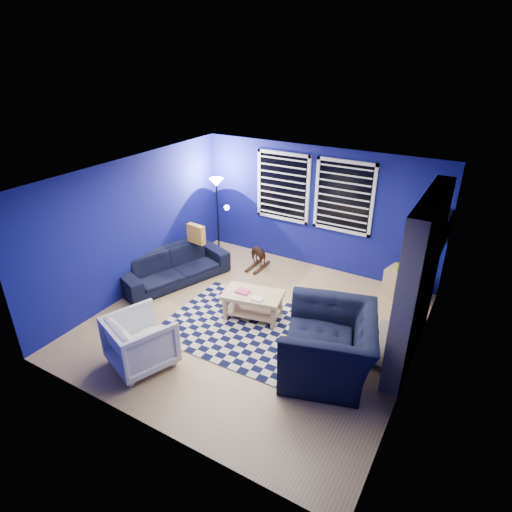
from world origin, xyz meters
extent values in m
plane|color=tan|center=(0.00, 0.00, 0.00)|extent=(5.00, 5.00, 0.00)
plane|color=white|center=(0.00, 0.00, 2.50)|extent=(5.00, 5.00, 0.00)
plane|color=navy|center=(0.00, 2.50, 1.25)|extent=(5.00, 0.00, 5.00)
plane|color=navy|center=(-2.50, 0.00, 1.25)|extent=(0.00, 5.00, 5.00)
plane|color=navy|center=(2.50, 0.00, 1.25)|extent=(0.00, 5.00, 5.00)
cube|color=gray|center=(2.37, 0.50, 1.25)|extent=(0.26, 2.00, 2.50)
cube|color=black|center=(2.23, 0.50, 0.35)|extent=(0.04, 0.70, 0.60)
cube|color=gray|center=(2.10, 0.50, 0.04)|extent=(0.50, 1.20, 0.08)
cube|color=black|center=(-0.75, 2.48, 1.60)|extent=(1.05, 0.02, 1.30)
cube|color=white|center=(-0.75, 2.47, 2.28)|extent=(1.17, 0.05, 0.06)
cube|color=white|center=(-0.75, 2.47, 0.92)|extent=(1.17, 0.05, 0.06)
cube|color=black|center=(0.55, 2.48, 1.60)|extent=(1.05, 0.02, 1.30)
cube|color=white|center=(0.55, 2.47, 2.28)|extent=(1.17, 0.05, 0.06)
cube|color=white|center=(0.55, 2.47, 0.92)|extent=(1.17, 0.05, 0.06)
cube|color=black|center=(2.45, 2.00, 1.40)|extent=(0.06, 1.00, 0.58)
cube|color=black|center=(2.42, 2.00, 1.40)|extent=(0.01, 0.92, 0.50)
cube|color=black|center=(-0.09, -0.16, 0.01)|extent=(2.52, 2.03, 0.02)
imported|color=black|center=(-2.10, 0.48, 0.32)|extent=(2.32, 1.53, 0.63)
imported|color=black|center=(1.49, -0.46, 0.46)|extent=(1.72, 1.60, 0.92)
imported|color=gray|center=(-0.90, -1.66, 0.39)|extent=(1.09, 1.11, 0.79)
imported|color=#492517|center=(-0.94, 1.76, 0.31)|extent=(0.46, 0.62, 0.48)
cube|color=tan|center=(-0.11, 0.16, 0.44)|extent=(1.08, 0.76, 0.07)
cube|color=tan|center=(-0.11, 0.16, 0.13)|extent=(0.98, 0.66, 0.03)
cube|color=#CA395F|center=(-0.27, 0.11, 0.49)|extent=(0.25, 0.20, 0.03)
cube|color=silver|center=(0.06, 0.03, 0.48)|extent=(0.20, 0.16, 0.03)
cube|color=tan|center=(-0.53, -0.06, 0.21)|extent=(0.08, 0.08, 0.40)
cube|color=tan|center=(0.31, -0.06, 0.21)|extent=(0.08, 0.08, 0.40)
cube|color=tan|center=(-0.53, 0.38, 0.21)|extent=(0.08, 0.08, 0.40)
cube|color=tan|center=(0.31, 0.38, 0.21)|extent=(0.08, 0.08, 0.40)
cube|color=tan|center=(1.95, 2.12, 0.27)|extent=(0.72, 0.57, 0.53)
cube|color=black|center=(1.95, 2.12, 0.27)|extent=(0.63, 0.51, 0.43)
cube|color=#A1E81B|center=(1.95, 2.12, 0.58)|extent=(0.39, 0.34, 0.09)
cylinder|color=black|center=(-2.02, 1.93, 0.01)|extent=(0.22, 0.22, 0.03)
cylinder|color=black|center=(-2.02, 1.93, 0.81)|extent=(0.03, 0.03, 1.61)
cone|color=white|center=(-2.02, 1.93, 1.64)|extent=(0.29, 0.29, 0.16)
sphere|color=white|center=(-1.75, 1.88, 1.16)|extent=(0.11, 0.11, 0.11)
cube|color=gold|center=(-1.95, 1.06, 0.82)|extent=(0.41, 0.17, 0.38)
camera|label=1|loc=(3.01, -5.11, 4.19)|focal=30.00mm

